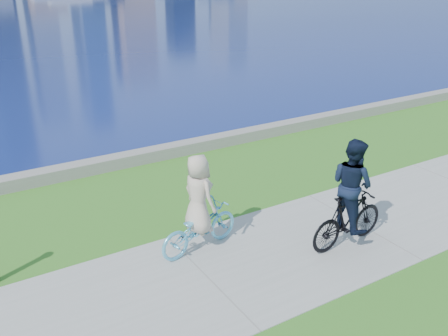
% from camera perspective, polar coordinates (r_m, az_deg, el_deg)
% --- Properties ---
extents(ground, '(320.00, 320.00, 0.00)m').
position_cam_1_polar(ground, '(9.77, -1.87, -12.50)').
color(ground, '#2E6C1C').
rests_on(ground, ground).
extents(concrete_path, '(80.00, 3.50, 0.02)m').
position_cam_1_polar(concrete_path, '(9.76, -1.87, -12.45)').
color(concrete_path, '#9A9A95').
rests_on(concrete_path, ground).
extents(seawall, '(90.00, 0.50, 0.35)m').
position_cam_1_polar(seawall, '(14.77, -13.88, 0.36)').
color(seawall, gray).
rests_on(seawall, ground).
extents(cyclist_woman, '(1.01, 2.01, 2.10)m').
position_cam_1_polar(cyclist_woman, '(10.24, -2.88, -5.45)').
color(cyclist_woman, '#63C8F1').
rests_on(cyclist_woman, ground).
extents(cyclist_man, '(0.76, 1.99, 2.37)m').
position_cam_1_polar(cyclist_man, '(10.62, 14.19, -3.81)').
color(cyclist_man, black).
rests_on(cyclist_man, ground).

